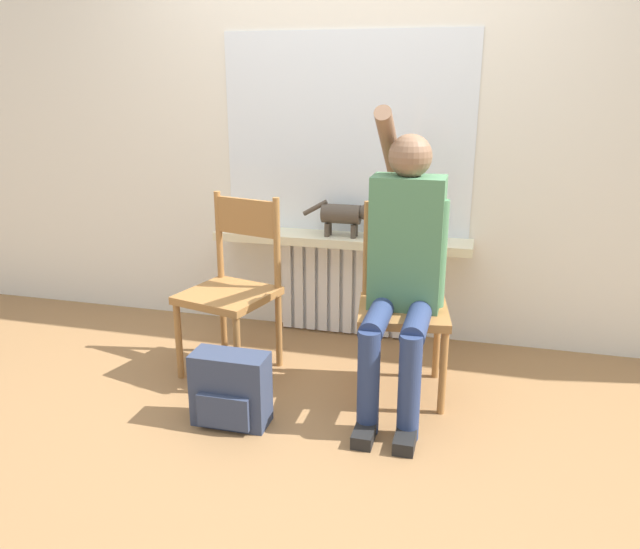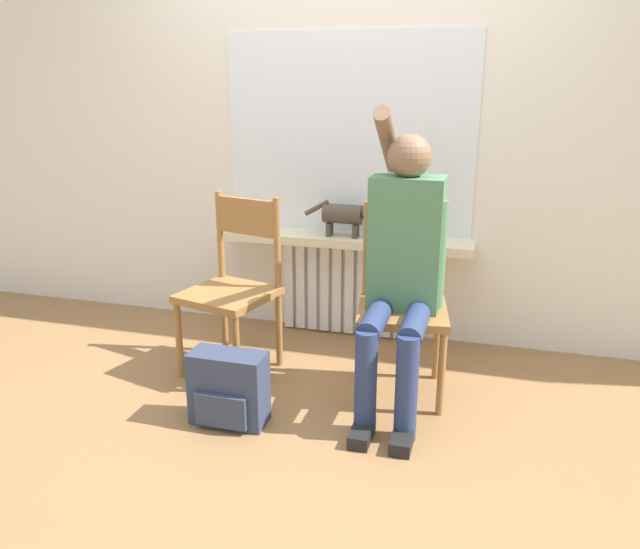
{
  "view_description": "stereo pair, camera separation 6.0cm",
  "coord_description": "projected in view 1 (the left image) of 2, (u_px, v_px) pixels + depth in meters",
  "views": [
    {
      "loc": [
        0.8,
        -2.4,
        1.52
      ],
      "look_at": [
        0.0,
        0.6,
        0.54
      ],
      "focal_mm": 35.0,
      "sensor_mm": 36.0,
      "label": 1
    },
    {
      "loc": [
        0.86,
        -2.39,
        1.52
      ],
      "look_at": [
        0.0,
        0.6,
        0.54
      ],
      "focal_mm": 35.0,
      "sensor_mm": 36.0,
      "label": 2
    }
  ],
  "objects": [
    {
      "name": "ground_plane",
      "position": [
        286.0,
        425.0,
        2.87
      ],
      "size": [
        12.0,
        12.0,
        0.0
      ],
      "primitive_type": "plane",
      "color": "olive"
    },
    {
      "name": "wall_with_window",
      "position": [
        348.0,
        110.0,
        3.6
      ],
      "size": [
        7.0,
        0.06,
        2.7
      ],
      "color": "white",
      "rests_on": "ground_plane"
    },
    {
      "name": "radiator",
      "position": [
        343.0,
        287.0,
        3.84
      ],
      "size": [
        0.78,
        0.08,
        0.59
      ],
      "color": "white",
      "rests_on": "ground_plane"
    },
    {
      "name": "windowsill",
      "position": [
        341.0,
        240.0,
        3.68
      ],
      "size": [
        1.53,
        0.24,
        0.05
      ],
      "color": "beige",
      "rests_on": "radiator"
    },
    {
      "name": "window_glass",
      "position": [
        346.0,
        135.0,
        3.61
      ],
      "size": [
        1.47,
        0.01,
        1.14
      ],
      "color": "white",
      "rests_on": "windowsill"
    },
    {
      "name": "chair_left",
      "position": [
        233.0,
        285.0,
        3.29
      ],
      "size": [
        0.52,
        0.52,
        0.94
      ],
      "rotation": [
        0.0,
        0.0,
        -0.25
      ],
      "color": "#9E6B38",
      "rests_on": "ground_plane"
    },
    {
      "name": "chair_right",
      "position": [
        403.0,
        300.0,
        3.07
      ],
      "size": [
        0.49,
        0.49,
        0.94
      ],
      "rotation": [
        0.0,
        0.0,
        0.16
      ],
      "color": "#9E6B38",
      "rests_on": "ground_plane"
    },
    {
      "name": "person",
      "position": [
        404.0,
        261.0,
        2.9
      ],
      "size": [
        0.36,
        0.98,
        1.42
      ],
      "color": "navy",
      "rests_on": "ground_plane"
    },
    {
      "name": "cat",
      "position": [
        344.0,
        215.0,
        3.61
      ],
      "size": [
        0.41,
        0.11,
        0.21
      ],
      "color": "#4C4238",
      "rests_on": "windowsill"
    },
    {
      "name": "backpack",
      "position": [
        230.0,
        390.0,
        2.84
      ],
      "size": [
        0.35,
        0.19,
        0.34
      ],
      "color": "#333D56",
      "rests_on": "ground_plane"
    }
  ]
}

